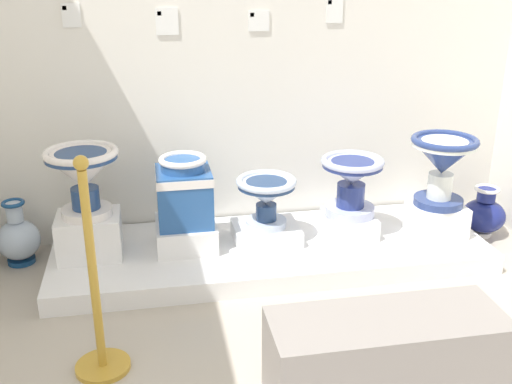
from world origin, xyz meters
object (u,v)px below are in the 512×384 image
object	(u,v)px
decorative_vase_spare	(484,214)
stanchion_post_near_left	(97,310)
plinth_block_squat_floral	(266,233)
antique_toilet_tall_cobalt	(352,177)
info_placard_third	(259,21)
info_placard_first	(71,15)
museum_bench	(385,359)
antique_toilet_slender_white	(184,189)
info_placard_second	(167,21)
decorative_vase_corner	(18,238)
plinth_block_pale_glazed	(436,219)
plinth_block_tall_cobalt	(349,224)
antique_toilet_broad_patterned	(83,171)
plinth_block_broad_patterned	(90,235)
plinth_block_slender_white	(186,234)
antique_toilet_pale_glazed	(443,159)
antique_toilet_squat_floral	(266,193)
info_placard_fourth	(335,10)

from	to	relation	value
decorative_vase_spare	stanchion_post_near_left	world-z (taller)	stanchion_post_near_left
plinth_block_squat_floral	decorative_vase_spare	size ratio (longest dim) A/B	1.16
antique_toilet_tall_cobalt	info_placard_third	xyz separation A→B (m)	(-0.51, 0.41, 0.90)
info_placard_first	decorative_vase_spare	world-z (taller)	info_placard_first
museum_bench	antique_toilet_slender_white	bearing A→B (deg)	117.28
plinth_block_squat_floral	antique_toilet_tall_cobalt	world-z (taller)	antique_toilet_tall_cobalt
info_placard_second	decorative_vase_corner	bearing A→B (deg)	-167.57
plinth_block_squat_floral	plinth_block_pale_glazed	world-z (taller)	plinth_block_pale_glazed
plinth_block_tall_cobalt	museum_bench	world-z (taller)	museum_bench
plinth_block_pale_glazed	info_placard_second	world-z (taller)	info_placard_second
info_placard_first	antique_toilet_broad_patterned	bearing A→B (deg)	-87.64
plinth_block_tall_cobalt	info_placard_third	distance (m)	1.38
plinth_block_broad_patterned	info_placard_second	world-z (taller)	info_placard_second
decorative_vase_spare	plinth_block_tall_cobalt	bearing A→B (deg)	-176.98
plinth_block_broad_patterned	plinth_block_squat_floral	size ratio (longest dim) A/B	0.91
plinth_block_slender_white	antique_toilet_slender_white	size ratio (longest dim) A/B	0.93
antique_toilet_broad_patterned	museum_bench	size ratio (longest dim) A/B	0.43
info_placard_second	decorative_vase_spare	world-z (taller)	info_placard_second
info_placard_first	info_placard_third	xyz separation A→B (m)	(1.10, 0.00, -0.05)
info_placard_third	antique_toilet_pale_glazed	bearing A→B (deg)	-26.13
antique_toilet_squat_floral	info_placard_fourth	world-z (taller)	info_placard_fourth
antique_toilet_pale_glazed	antique_toilet_squat_floral	bearing A→B (deg)	174.76
info_placard_fourth	antique_toilet_broad_patterned	bearing A→B (deg)	-164.71
info_placard_fourth	plinth_block_broad_patterned	bearing A→B (deg)	-164.71
plinth_block_tall_cobalt	info_placard_fourth	xyz separation A→B (m)	(-0.03, 0.41, 1.27)
antique_toilet_broad_patterned	plinth_block_slender_white	size ratio (longest dim) A/B	1.08
antique_toilet_slender_white	info_placard_fourth	xyz separation A→B (m)	(1.00, 0.40, 0.97)
plinth_block_slender_white	plinth_block_pale_glazed	bearing A→B (deg)	-4.21
plinth_block_slender_white	stanchion_post_near_left	bearing A→B (deg)	-115.26
antique_toilet_tall_cobalt	antique_toilet_pale_glazed	xyz separation A→B (m)	(0.54, -0.10, 0.12)
plinth_block_squat_floral	stanchion_post_near_left	world-z (taller)	stanchion_post_near_left
plinth_block_slender_white	info_placard_fourth	world-z (taller)	info_placard_fourth
info_placard_second	antique_toilet_tall_cobalt	bearing A→B (deg)	-21.27
plinth_block_slender_white	antique_toilet_squat_floral	size ratio (longest dim) A/B	1.05
info_placard_first	plinth_block_slender_white	bearing A→B (deg)	-34.49
plinth_block_broad_patterned	decorative_vase_corner	distance (m)	0.50
plinth_block_broad_patterned	stanchion_post_near_left	distance (m)	0.95
antique_toilet_squat_floral	decorative_vase_spare	xyz separation A→B (m)	(1.50, 0.05, -0.28)
plinth_block_broad_patterned	antique_toilet_broad_patterned	bearing A→B (deg)	180.00
plinth_block_tall_cobalt	museum_bench	xyz separation A→B (m)	(-0.31, -1.38, 0.02)
plinth_block_slender_white	plinth_block_pale_glazed	distance (m)	1.57
info_placard_first	plinth_block_pale_glazed	bearing A→B (deg)	-13.44
plinth_block_slender_white	stanchion_post_near_left	size ratio (longest dim) A/B	0.38
info_placard_second	museum_bench	bearing A→B (deg)	-67.23
antique_toilet_slender_white	antique_toilet_tall_cobalt	distance (m)	1.03
plinth_block_pale_glazed	info_placard_fourth	bearing A→B (deg)	137.86
plinth_block_pale_glazed	info_placard_fourth	world-z (taller)	info_placard_fourth
plinth_block_broad_patterned	plinth_block_tall_cobalt	size ratio (longest dim) A/B	1.10
antique_toilet_squat_floral	info_placard_second	xyz separation A→B (m)	(-0.53, 0.41, 0.98)
info_placard_first	info_placard_fourth	xyz separation A→B (m)	(1.58, 0.00, 0.01)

